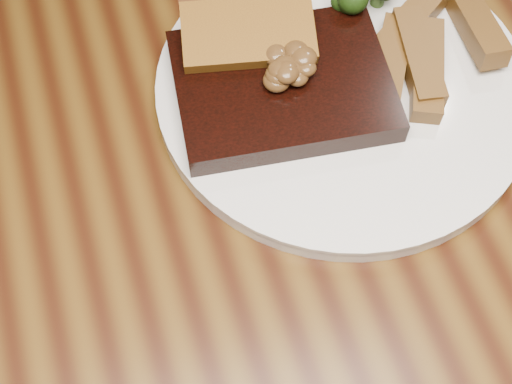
# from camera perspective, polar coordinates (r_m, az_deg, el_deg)

# --- Properties ---
(dining_table) EXTENTS (1.60, 0.90, 0.75)m
(dining_table) POSITION_cam_1_polar(r_m,az_deg,el_deg) (0.63, -2.08, -4.40)
(dining_table) COLOR #4D320F
(dining_table) RESTS_ON ground
(plate) EXTENTS (0.31, 0.31, 0.01)m
(plate) POSITION_cam_1_polar(r_m,az_deg,el_deg) (0.60, 6.92, 8.21)
(plate) COLOR silver
(plate) RESTS_ON dining_table
(steak) EXTENTS (0.18, 0.15, 0.02)m
(steak) POSITION_cam_1_polar(r_m,az_deg,el_deg) (0.57, 2.12, 8.41)
(steak) COLOR black
(steak) RESTS_ON plate
(steak_bone) EXTENTS (0.14, 0.03, 0.02)m
(steak_bone) POSITION_cam_1_polar(r_m,az_deg,el_deg) (0.54, 4.02, 3.53)
(steak_bone) COLOR beige
(steak_bone) RESTS_ON plate
(mushroom_pile) EXTENTS (0.06, 0.06, 0.03)m
(mushroom_pile) POSITION_cam_1_polar(r_m,az_deg,el_deg) (0.55, 2.41, 9.84)
(mushroom_pile) COLOR #513619
(mushroom_pile) RESTS_ON steak
(garlic_bread) EXTENTS (0.11, 0.08, 0.02)m
(garlic_bread) POSITION_cam_1_polar(r_m,az_deg,el_deg) (0.59, -0.61, 11.10)
(garlic_bread) COLOR #855D18
(garlic_bread) RESTS_ON plate
(potato_wedges) EXTENTS (0.12, 0.12, 0.02)m
(potato_wedges) POSITION_cam_1_polar(r_m,az_deg,el_deg) (0.62, 12.39, 11.77)
(potato_wedges) COLOR brown
(potato_wedges) RESTS_ON plate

